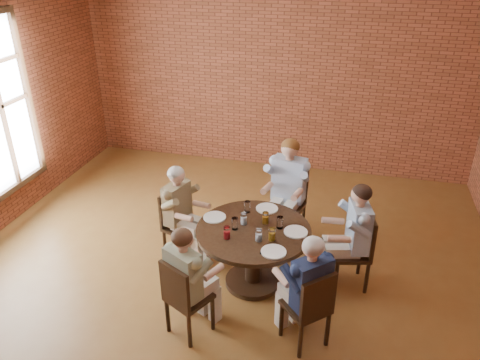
% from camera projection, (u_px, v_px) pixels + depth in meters
% --- Properties ---
extents(floor, '(7.00, 7.00, 0.00)m').
position_uv_depth(floor, '(216.00, 290.00, 5.36)').
color(floor, brown).
rests_on(floor, ground).
extents(wall_back, '(7.00, 0.00, 7.00)m').
position_uv_depth(wall_back, '(276.00, 70.00, 7.61)').
color(wall_back, brown).
rests_on(wall_back, ground).
extents(dining_table, '(1.27, 1.27, 0.75)m').
position_uv_depth(dining_table, '(253.00, 245.00, 5.23)').
color(dining_table, black).
rests_on(dining_table, floor).
extents(chair_a, '(0.49, 0.49, 0.91)m').
position_uv_depth(chair_a, '(358.00, 248.00, 5.25)').
color(chair_a, black).
rests_on(chair_a, floor).
extents(diner_a, '(0.72, 0.64, 1.28)m').
position_uv_depth(diner_a, '(352.00, 237.00, 5.18)').
color(diner_a, '#376290').
rests_on(diner_a, floor).
extents(chair_b, '(0.51, 0.51, 0.96)m').
position_uv_depth(chair_b, '(289.00, 198.00, 6.22)').
color(chair_b, black).
rests_on(chair_b, floor).
extents(diner_b, '(0.66, 0.76, 1.37)m').
position_uv_depth(diner_b, '(287.00, 190.00, 6.07)').
color(diner_b, '#9FAFCB').
rests_on(diner_b, floor).
extents(chair_c, '(0.48, 0.48, 0.88)m').
position_uv_depth(chair_c, '(177.00, 222.00, 5.75)').
color(chair_c, black).
rests_on(chair_c, floor).
extents(diner_c, '(0.69, 0.62, 1.24)m').
position_uv_depth(diner_c, '(181.00, 214.00, 5.66)').
color(diner_c, brown).
rests_on(diner_c, floor).
extents(chair_d, '(0.51, 0.51, 0.89)m').
position_uv_depth(chair_d, '(183.00, 296.00, 4.54)').
color(chair_d, black).
rests_on(chair_d, floor).
extents(diner_d, '(0.68, 0.73, 1.24)m').
position_uv_depth(diner_d, '(188.00, 282.00, 4.53)').
color(diner_d, tan).
rests_on(diner_d, floor).
extents(chair_e, '(0.54, 0.54, 0.89)m').
position_uv_depth(chair_e, '(311.00, 307.00, 4.41)').
color(chair_e, black).
rests_on(chair_e, floor).
extents(diner_e, '(0.74, 0.75, 1.24)m').
position_uv_depth(diner_e, '(307.00, 291.00, 4.41)').
color(diner_e, '#182345').
rests_on(diner_e, floor).
extents(plate_a, '(0.26, 0.26, 0.01)m').
position_uv_depth(plate_a, '(296.00, 232.00, 5.06)').
color(plate_a, white).
rests_on(plate_a, dining_table).
extents(plate_b, '(0.26, 0.26, 0.01)m').
position_uv_depth(plate_b, '(267.00, 209.00, 5.50)').
color(plate_b, white).
rests_on(plate_b, dining_table).
extents(plate_c, '(0.26, 0.26, 0.01)m').
position_uv_depth(plate_c, '(215.00, 217.00, 5.33)').
color(plate_c, white).
rests_on(plate_c, dining_table).
extents(plate_d, '(0.26, 0.26, 0.01)m').
position_uv_depth(plate_d, '(274.00, 252.00, 4.74)').
color(plate_d, white).
rests_on(plate_d, dining_table).
extents(glass_a, '(0.07, 0.07, 0.14)m').
position_uv_depth(glass_a, '(280.00, 222.00, 5.12)').
color(glass_a, white).
rests_on(glass_a, dining_table).
extents(glass_b, '(0.07, 0.07, 0.14)m').
position_uv_depth(glass_b, '(265.00, 218.00, 5.20)').
color(glass_b, white).
rests_on(glass_b, dining_table).
extents(glass_c, '(0.07, 0.07, 0.14)m').
position_uv_depth(glass_c, '(247.00, 207.00, 5.42)').
color(glass_c, white).
rests_on(glass_c, dining_table).
extents(glass_d, '(0.07, 0.07, 0.14)m').
position_uv_depth(glass_d, '(244.00, 219.00, 5.19)').
color(glass_d, white).
rests_on(glass_d, dining_table).
extents(glass_e, '(0.07, 0.07, 0.14)m').
position_uv_depth(glass_e, '(235.00, 224.00, 5.10)').
color(glass_e, white).
rests_on(glass_e, dining_table).
extents(glass_f, '(0.07, 0.07, 0.14)m').
position_uv_depth(glass_f, '(227.00, 233.00, 4.94)').
color(glass_f, white).
rests_on(glass_f, dining_table).
extents(glass_g, '(0.07, 0.07, 0.14)m').
position_uv_depth(glass_g, '(259.00, 235.00, 4.90)').
color(glass_g, white).
rests_on(glass_g, dining_table).
extents(glass_h, '(0.07, 0.07, 0.14)m').
position_uv_depth(glass_h, '(272.00, 234.00, 4.91)').
color(glass_h, white).
rests_on(glass_h, dining_table).
extents(smartphone, '(0.07, 0.14, 0.01)m').
position_uv_depth(smartphone, '(265.00, 250.00, 4.76)').
color(smartphone, black).
rests_on(smartphone, dining_table).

